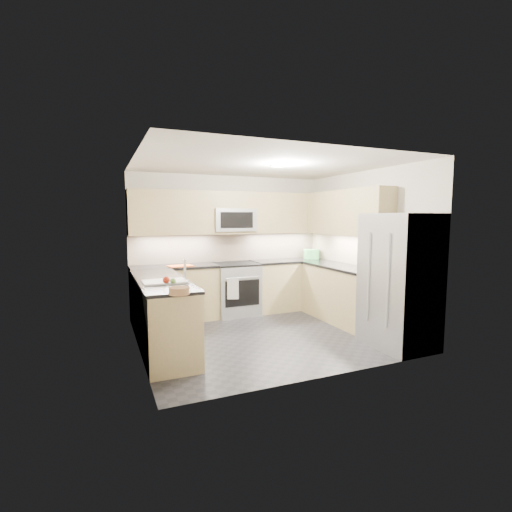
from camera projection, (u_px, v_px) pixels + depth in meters
name	position (u px, v px, depth m)	size (l,w,h in m)	color
floor	(265.00, 335.00, 5.54)	(3.60, 3.20, 0.00)	#25252A
ceiling	(266.00, 164.00, 5.28)	(3.60, 3.20, 0.02)	beige
wall_back	(230.00, 244.00, 6.87)	(3.60, 0.02, 2.50)	beige
wall_front	(328.00, 264.00, 3.95)	(3.60, 0.02, 2.50)	beige
wall_left	(137.00, 257.00, 4.71)	(0.02, 3.20, 2.50)	beige
wall_right	(364.00, 248.00, 6.11)	(0.02, 3.20, 2.50)	beige
base_cab_back_left	(175.00, 294.00, 6.26)	(1.42, 0.60, 0.90)	tan
base_cab_back_right	(289.00, 285.00, 7.11)	(1.42, 0.60, 0.90)	tan
base_cab_right	(343.00, 295.00, 6.22)	(0.60, 1.70, 0.90)	tan
base_cab_peninsula	(162.00, 316.00, 4.91)	(0.60, 2.00, 0.90)	tan
countertop_back_left	(174.00, 267.00, 6.21)	(1.42, 0.63, 0.04)	black
countertop_back_right	(289.00, 261.00, 7.06)	(1.42, 0.63, 0.04)	black
countertop_right	(343.00, 267.00, 6.17)	(0.63, 1.70, 0.04)	black
countertop_peninsula	(161.00, 281.00, 4.86)	(0.63, 2.00, 0.04)	black
upper_cab_back	(233.00, 213.00, 6.65)	(3.60, 0.35, 0.75)	tan
upper_cab_right	(346.00, 213.00, 6.23)	(0.35, 1.95, 0.75)	tan
backsplash_back	(230.00, 247.00, 6.87)	(3.60, 0.01, 0.51)	#C6AA8F
backsplash_right	(347.00, 249.00, 6.53)	(0.01, 2.30, 0.51)	#C6AA8F
gas_range	(236.00, 289.00, 6.66)	(0.76, 0.65, 0.91)	#9FA2A6
range_cooktop	(236.00, 264.00, 6.61)	(0.76, 0.65, 0.03)	black
oven_door_glass	(242.00, 293.00, 6.36)	(0.62, 0.02, 0.45)	black
oven_handle	(243.00, 278.00, 6.31)	(0.02, 0.02, 0.60)	#B2B5BA
microwave	(233.00, 220.00, 6.64)	(0.76, 0.40, 0.40)	#97999E
microwave_door	(237.00, 220.00, 6.46)	(0.60, 0.01, 0.28)	black
refrigerator	(399.00, 281.00, 4.96)	(0.70, 0.90, 1.80)	#95979D
fridge_handle_left	(388.00, 281.00, 4.65)	(0.02, 0.02, 1.20)	#B2B5BA
fridge_handle_right	(368.00, 277.00, 4.97)	(0.02, 0.02, 1.20)	#B2B5BA
sink_basin	(165.00, 287.00, 4.63)	(0.52, 0.38, 0.16)	white
faucet	(185.00, 270.00, 4.72)	(0.03, 0.03, 0.28)	silver
utensil_bowl	(311.00, 254.00, 7.29)	(0.31, 0.31, 0.18)	#48AA53
cutting_board	(181.00, 266.00, 6.14)	(0.39, 0.27, 0.01)	#DA5314
fruit_basket	(179.00, 291.00, 3.89)	(0.21, 0.21, 0.08)	#906643
fruit_apple	(166.00, 280.00, 4.11)	(0.08, 0.08, 0.08)	red
fruit_pear	(173.00, 281.00, 4.05)	(0.06, 0.06, 0.06)	#6CAE4A
dish_towel_check	(233.00, 289.00, 6.24)	(0.19, 0.02, 0.36)	white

